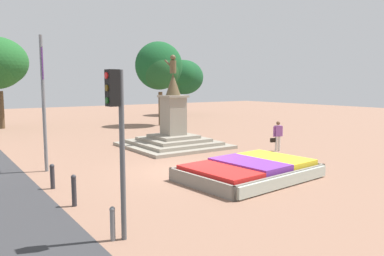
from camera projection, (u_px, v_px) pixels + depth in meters
The scene contains 11 objects.
ground_plane at pixel (189, 172), 15.31m from camera, with size 94.86×94.86×0.00m, color #8C6651.
flower_planter at pixel (251, 171), 14.20m from camera, with size 5.35×3.86×0.66m.
statue_monument at pixel (173, 133), 21.33m from camera, with size 5.18×5.18×5.20m.
traffic_light_near_crossing at pixel (117, 123), 8.27m from camera, with size 0.41×0.29×3.88m.
banner_pole at pixel (43, 97), 15.06m from camera, with size 0.19×1.08×5.51m.
pedestrian_with_handbag at pixel (278, 134), 19.94m from camera, with size 0.72×0.34×1.61m.
kerb_bollard_south at pixel (113, 223), 8.52m from camera, with size 0.13×0.13×0.81m.
kerb_bollard_mid_a at pixel (74, 190), 10.93m from camera, with size 0.15×0.15×0.95m.
kerb_bollard_mid_b at pixel (52, 176), 12.78m from camera, with size 0.16×0.16×0.86m.
park_tree_far_left at pixel (159, 67), 31.89m from camera, with size 4.16×3.79×7.18m.
park_tree_behind_statue at pixel (183, 77), 43.12m from camera, with size 4.73×4.39×6.35m.
Camera 1 is at (-8.44, -12.40, 3.56)m, focal length 35.00 mm.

